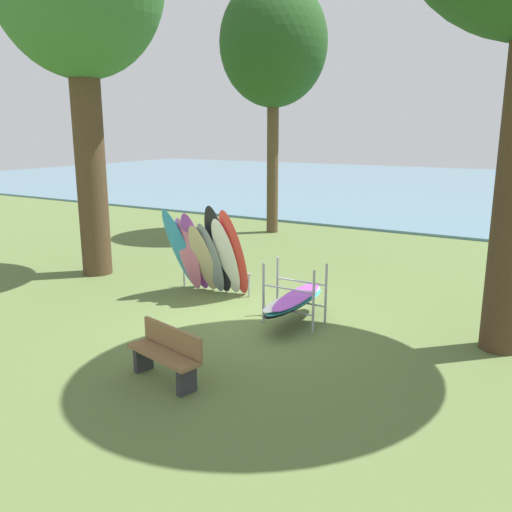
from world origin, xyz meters
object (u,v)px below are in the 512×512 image
tree_mid_behind (273,45)px  leaning_board_pile (207,255)px  park_bench (167,353)px  board_storage_rack (294,300)px

tree_mid_behind → leaning_board_pile: tree_mid_behind is taller
leaning_board_pile → park_bench: bearing=-62.9°
board_storage_rack → park_bench: bearing=-100.0°
tree_mid_behind → leaning_board_pile: size_ratio=4.07×
leaning_board_pile → board_storage_rack: bearing=-13.9°
tree_mid_behind → board_storage_rack: bearing=-58.8°
park_bench → board_storage_rack: bearing=80.0°
tree_mid_behind → board_storage_rack: tree_mid_behind is taller
tree_mid_behind → leaning_board_pile: bearing=-72.1°
tree_mid_behind → leaning_board_pile: 10.03m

